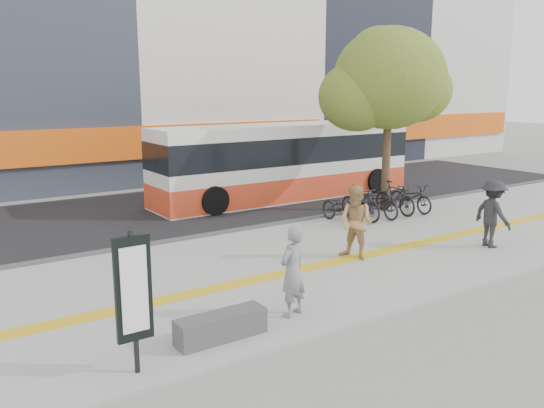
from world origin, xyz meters
TOP-DOWN VIEW (x-y plane):
  - ground at (0.00, 0.00)m, footprint 120.00×120.00m
  - sidewalk at (0.00, 1.50)m, footprint 40.00×7.00m
  - tactile_strip at (0.00, 1.00)m, footprint 40.00×0.45m
  - street at (0.00, 9.00)m, footprint 40.00×8.00m
  - curb at (0.00, 5.00)m, footprint 40.00×0.25m
  - bench at (-2.60, -1.20)m, footprint 1.60×0.45m
  - signboard at (-4.20, -1.51)m, footprint 0.55×0.10m
  - street_tree at (7.18, 4.82)m, footprint 4.40×3.80m
  - bus at (5.65, 8.50)m, footprint 10.77×2.55m
  - bicycle_row at (6.19, 4.00)m, footprint 3.86×1.92m
  - seated_woman at (-0.99, -1.05)m, footprint 0.73×0.59m
  - pedestrian_tan at (2.43, 0.96)m, footprint 0.95×1.08m
  - pedestrian_dark at (6.17, -0.28)m, footprint 0.88×1.28m

SIDE VIEW (x-z plane):
  - ground at x=0.00m, z-range 0.00..0.00m
  - street at x=0.00m, z-range 0.00..0.06m
  - sidewalk at x=0.00m, z-range 0.00..0.08m
  - curb at x=0.00m, z-range 0.00..0.14m
  - tactile_strip at x=0.00m, z-range 0.08..0.09m
  - bench at x=-2.60m, z-range 0.08..0.53m
  - bicycle_row at x=6.19m, z-range 0.04..1.16m
  - seated_woman at x=-0.99m, z-range 0.08..1.81m
  - pedestrian_dark at x=6.17m, z-range 0.08..1.91m
  - pedestrian_tan at x=2.43m, z-range 0.08..1.93m
  - signboard at x=-4.20m, z-range 0.27..2.47m
  - bus at x=5.65m, z-range -0.02..2.84m
  - street_tree at x=7.18m, z-range 1.36..7.67m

